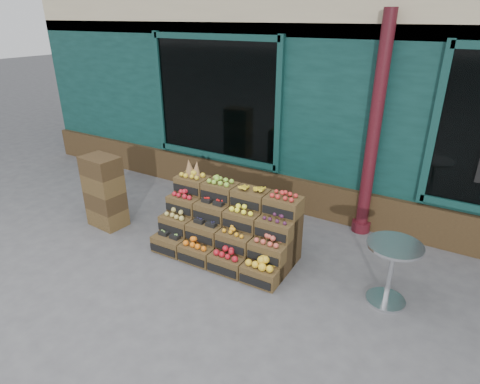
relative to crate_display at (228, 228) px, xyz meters
The scene contains 6 objects.
ground 0.64m from the crate_display, 61.27° to the right, with size 60.00×60.00×0.00m, color #4D4D50.
shop_facade 5.08m from the crate_display, 86.91° to the left, with size 12.00×6.24×4.80m.
crate_display is the anchor object (origin of this frame).
spare_crates 2.13m from the crate_display, behind, with size 0.60×0.44×1.15m.
bistro_table 2.19m from the crate_display, ahead, with size 0.62×0.62×0.78m.
shopkeeper 2.97m from the crate_display, 124.87° to the left, with size 0.76×0.50×2.09m, color #195A26.
Camera 1 is at (2.44, -3.66, 3.11)m, focal length 30.00 mm.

